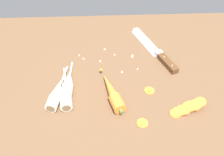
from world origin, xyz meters
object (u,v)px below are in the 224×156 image
parsnip_front (57,93)px  parsnip_mid_right (66,93)px  parsnip_mid_left (68,82)px  carrot_slice_stack (188,108)px  carrot_slice_stray_mid (149,90)px  chefs_knife (151,47)px  whole_carrot (112,92)px  carrot_slice_stray_near (142,123)px

parsnip_front → parsnip_mid_right: size_ratio=1.06×
parsnip_mid_left → parsnip_mid_right: (-0.52, -5.38, -0.00)cm
parsnip_mid_left → carrot_slice_stack: 42.10cm
parsnip_mid_right → carrot_slice_stray_mid: size_ratio=5.51×
parsnip_front → carrot_slice_stack: size_ratio=1.73×
chefs_knife → whole_carrot: (-18.13, -26.79, 1.45)cm
chefs_knife → whole_carrot: 32.38cm
parsnip_front → carrot_slice_stack: parsnip_front is taller
parsnip_front → carrot_slice_stray_mid: bearing=2.2°
parsnip_mid_right → carrot_slice_stray_mid: parsnip_mid_right is taller
carrot_slice_stack → carrot_slice_stray_near: carrot_slice_stack is taller
parsnip_mid_left → carrot_slice_stray_mid: (28.86, -3.79, -1.62)cm
carrot_slice_stray_mid → parsnip_mid_right: bearing=-176.9°
chefs_knife → parsnip_mid_right: parsnip_mid_right is taller
whole_carrot → parsnip_mid_right: size_ratio=1.04×
whole_carrot → parsnip_mid_left: whole_carrot is taller
carrot_slice_stray_near → carrot_slice_stack: bearing=16.3°
parsnip_front → chefs_knife: bearing=35.0°
parsnip_mid_right → chefs_knife: bearing=37.7°
parsnip_mid_left → carrot_slice_stray_mid: size_ratio=4.77×
chefs_knife → carrot_slice_stray_near: 39.56cm
whole_carrot → carrot_slice_stray_mid: 13.64cm
whole_carrot → carrot_slice_stack: bearing=-16.2°
whole_carrot → carrot_slice_stray_near: bearing=-52.4°
whole_carrot → parsnip_front: size_ratio=0.99×
whole_carrot → carrot_slice_stray_mid: whole_carrot is taller
carrot_slice_stray_mid → parsnip_front: bearing=-177.8°
whole_carrot → carrot_slice_stack: size_ratio=1.71×
whole_carrot → parsnip_mid_right: 16.00cm
carrot_slice_stack → carrot_slice_stray_near: bearing=-163.7°
carrot_slice_stack → carrot_slice_stray_mid: 14.47cm
carrot_slice_stray_mid → carrot_slice_stack: bearing=-39.1°
whole_carrot → carrot_slice_stack: whole_carrot is taller
parsnip_mid_right → carrot_slice_stack: 41.29cm
carrot_slice_stray_near → carrot_slice_stray_mid: (4.38, 13.67, -0.00)cm
chefs_knife → whole_carrot: whole_carrot is taller
parsnip_front → carrot_slice_stray_near: parsnip_front is taller
parsnip_mid_left → carrot_slice_stray_mid: bearing=-7.5°
parsnip_mid_right → carrot_slice_stray_near: 27.82cm
chefs_knife → carrot_slice_stack: bearing=-79.2°
chefs_knife → parsnip_mid_right: size_ratio=1.66×
chefs_knife → carrot_slice_stray_mid: size_ratio=9.15×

